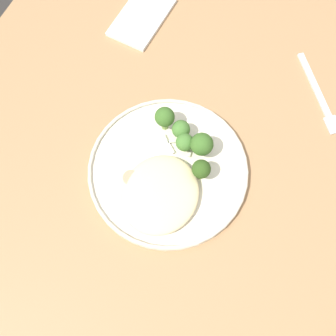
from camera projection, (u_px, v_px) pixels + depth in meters
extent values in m
plane|color=#2D2B28|center=(169.00, 263.00, 1.43)|extent=(6.00, 6.00, 0.00)
cube|color=#9E754C|center=(170.00, 205.00, 0.76)|extent=(1.40, 1.00, 0.04)
cube|color=olive|center=(128.00, 13.00, 1.38)|extent=(0.06, 0.06, 0.70)
cylinder|color=beige|center=(168.00, 171.00, 0.76)|extent=(0.29, 0.29, 0.01)
torus|color=beige|center=(168.00, 169.00, 0.75)|extent=(0.29, 0.29, 0.01)
ellipsoid|color=beige|center=(161.00, 192.00, 0.72)|extent=(0.15, 0.13, 0.03)
cylinder|color=beige|center=(131.00, 179.00, 0.74)|extent=(0.03, 0.03, 0.01)
cylinder|color=#988766|center=(131.00, 177.00, 0.73)|extent=(0.03, 0.03, 0.00)
cylinder|color=#DBB77A|center=(172.00, 178.00, 0.74)|extent=(0.02, 0.02, 0.01)
cylinder|color=#8E774F|center=(172.00, 177.00, 0.73)|extent=(0.02, 0.02, 0.00)
cylinder|color=#E5C689|center=(171.00, 216.00, 0.71)|extent=(0.03, 0.03, 0.01)
cylinder|color=#958159|center=(171.00, 215.00, 0.71)|extent=(0.03, 0.03, 0.00)
cylinder|color=#E5C689|center=(161.00, 192.00, 0.73)|extent=(0.03, 0.03, 0.01)
cylinder|color=#958159|center=(161.00, 191.00, 0.72)|extent=(0.03, 0.03, 0.00)
cylinder|color=beige|center=(180.00, 204.00, 0.72)|extent=(0.03, 0.03, 0.01)
cylinder|color=#988766|center=(180.00, 203.00, 0.71)|extent=(0.03, 0.03, 0.00)
cylinder|color=#89A356|center=(201.00, 150.00, 0.76)|extent=(0.02, 0.02, 0.02)
sphere|color=#386023|center=(202.00, 144.00, 0.73)|extent=(0.04, 0.04, 0.04)
cylinder|color=#7A994C|center=(165.00, 124.00, 0.77)|extent=(0.02, 0.02, 0.03)
sphere|color=#386023|center=(165.00, 117.00, 0.75)|extent=(0.04, 0.04, 0.04)
cylinder|color=#89A356|center=(181.00, 134.00, 0.77)|extent=(0.02, 0.02, 0.02)
sphere|color=#42702D|center=(181.00, 129.00, 0.75)|extent=(0.03, 0.03, 0.03)
cylinder|color=#7A994C|center=(200.00, 174.00, 0.74)|extent=(0.01, 0.01, 0.02)
sphere|color=#2D4C19|center=(201.00, 169.00, 0.72)|extent=(0.03, 0.03, 0.03)
cylinder|color=#7A994C|center=(184.00, 147.00, 0.76)|extent=(0.02, 0.02, 0.02)
sphere|color=#42702D|center=(185.00, 142.00, 0.74)|extent=(0.03, 0.03, 0.03)
cube|color=silver|center=(184.00, 141.00, 0.77)|extent=(0.03, 0.05, 0.00)
cube|color=silver|center=(192.00, 147.00, 0.76)|extent=(0.04, 0.01, 0.00)
cube|color=silver|center=(168.00, 144.00, 0.77)|extent=(0.03, 0.04, 0.00)
cube|color=silver|center=(314.00, 84.00, 0.83)|extent=(0.12, 0.10, 0.00)
cube|color=silver|center=(333.00, 125.00, 0.79)|extent=(0.04, 0.04, 0.00)
cube|color=white|center=(142.00, 17.00, 0.89)|extent=(0.16, 0.10, 0.01)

